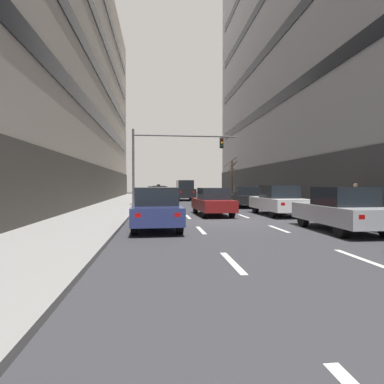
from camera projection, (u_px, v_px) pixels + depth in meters
ground_plane at (224, 221)px, 15.16m from camera, size 120.00×120.00×0.00m
sidewalk_left at (85, 221)px, 14.41m from camera, size 3.79×80.00×0.14m
sidewalk_right at (350, 218)px, 15.90m from camera, size 3.79×80.00×0.14m
lane_stripe_l1_s2 at (232, 262)px, 7.03m from camera, size 0.16×2.00×0.01m
lane_stripe_l1_s3 at (201, 230)px, 12.00m from camera, size 0.16×2.00×0.01m
lane_stripe_l1_s4 at (188, 217)px, 16.97m from camera, size 0.16×2.00×0.01m
lane_stripe_l1_s5 at (181, 209)px, 21.93m from camera, size 0.16×2.00×0.01m
lane_stripe_l1_s6 at (176, 205)px, 26.90m from camera, size 0.16×2.00×0.01m
lane_stripe_l1_s7 at (173, 202)px, 31.87m from camera, size 0.16×2.00×0.01m
lane_stripe_l1_s8 at (171, 199)px, 36.83m from camera, size 0.16×2.00×0.01m
lane_stripe_l1_s9 at (169, 198)px, 41.80m from camera, size 0.16×2.00×0.01m
lane_stripe_l1_s10 at (168, 196)px, 46.77m from camera, size 0.16×2.00×0.01m
lane_stripe_l2_s2 at (361, 259)px, 7.39m from camera, size 0.16×2.00×0.01m
lane_stripe_l2_s3 at (279, 229)px, 12.35m from camera, size 0.16×2.00×0.01m
lane_stripe_l2_s4 at (244, 216)px, 17.32m from camera, size 0.16×2.00×0.01m
lane_stripe_l2_s5 at (224, 209)px, 22.29m from camera, size 0.16×2.00×0.01m
lane_stripe_l2_s6 at (212, 205)px, 27.25m from camera, size 0.16×2.00×0.01m
lane_stripe_l2_s7 at (203, 202)px, 32.22m from camera, size 0.16×2.00×0.01m
lane_stripe_l2_s8 at (197, 199)px, 37.19m from camera, size 0.16×2.00×0.01m
lane_stripe_l2_s9 at (192, 198)px, 42.15m from camera, size 0.16×2.00×0.01m
lane_stripe_l2_s10 at (189, 196)px, 47.12m from camera, size 0.16×2.00×0.01m
taxi_driving_0 at (159, 192)px, 40.02m from camera, size 1.82×4.32×1.79m
car_driving_1 at (158, 196)px, 26.56m from camera, size 2.01×4.40×1.62m
car_driving_2 at (157, 209)px, 12.30m from camera, size 1.93×4.45×1.65m
car_driving_3 at (185, 190)px, 34.81m from camera, size 2.09×4.69×2.24m
car_driving_4 at (213, 202)px, 17.72m from camera, size 1.96×4.30×1.58m
car_parked_1 at (341, 210)px, 11.67m from camera, size 1.94×4.49×1.67m
car_parked_2 at (278, 201)px, 17.76m from camera, size 1.98×4.60×1.71m
car_parked_3 at (245, 197)px, 24.23m from camera, size 1.93×4.37×1.62m
traffic_signal_0 at (166, 153)px, 24.74m from camera, size 8.42×0.35×6.00m
street_tree_1 at (232, 178)px, 39.25m from camera, size 1.67×1.67×5.19m
pedestrian_0 at (355, 196)px, 16.65m from camera, size 0.39×0.41×1.71m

